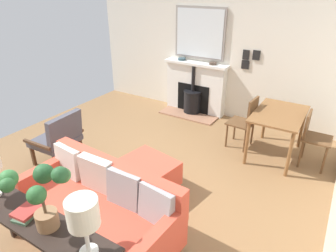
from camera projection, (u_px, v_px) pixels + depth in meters
ground_plane at (124, 178)px, 4.22m from camera, size 5.73×5.27×0.01m
wall_left at (213, 47)px, 5.81m from camera, size 0.12×5.27×2.73m
fireplace at (195, 91)px, 6.17m from camera, size 0.62×1.35×1.07m
mirror_over_mantel at (200, 33)px, 5.75m from camera, size 0.04×1.06×0.98m
mantel_bowl_near at (182, 59)px, 6.07m from camera, size 0.16×0.16×0.04m
mantel_bowl_far at (213, 63)px, 5.74m from camera, size 0.15×0.15×0.05m
sofa at (101, 206)px, 3.16m from camera, size 0.88×1.85×0.82m
ottoman at (148, 172)px, 3.91m from camera, size 0.69×0.79×0.42m
armchair_accent at (59, 137)px, 4.37m from camera, size 0.70×0.62×0.84m
console_table at (38, 229)px, 2.50m from camera, size 0.33×1.63×0.74m
table_lamp_far_end at (83, 215)px, 2.01m from camera, size 0.23×0.23×0.48m
potted_plant at (41, 189)px, 2.26m from camera, size 0.50×0.50×0.61m
book_stack at (27, 212)px, 2.50m from camera, size 0.26×0.21×0.05m
dining_table at (279, 119)px, 4.50m from camera, size 1.08×0.71×0.74m
dining_chair_near_fireplace at (246, 119)px, 4.78m from camera, size 0.43×0.43×0.89m
dining_chair_by_back_wall at (312, 135)px, 4.32m from camera, size 0.40×0.40×0.84m
photo_gallery_row at (249, 58)px, 5.44m from camera, size 0.02×0.32×0.36m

